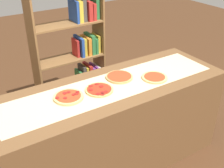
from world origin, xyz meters
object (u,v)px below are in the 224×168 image
(pizza_pepperoni_0, at_px, (68,97))
(bookshelf, at_px, (78,57))
(pizza_plain_3, at_px, (155,77))
(pizza_plain_2, at_px, (119,77))
(pizza_pepperoni_1, at_px, (99,90))

(pizza_pepperoni_0, bearing_deg, bookshelf, 59.84)
(pizza_plain_3, bearing_deg, pizza_pepperoni_0, 172.22)
(pizza_plain_2, xyz_separation_m, bookshelf, (0.00, 0.84, -0.12))
(pizza_plain_2, relative_size, pizza_plain_3, 1.06)
(pizza_plain_3, bearing_deg, pizza_pepperoni_1, 171.65)
(pizza_pepperoni_0, xyz_separation_m, bookshelf, (0.53, 0.91, -0.12))
(pizza_plain_3, height_order, bookshelf, bookshelf)
(pizza_pepperoni_0, xyz_separation_m, pizza_plain_3, (0.79, -0.11, -0.00))
(pizza_plain_2, distance_m, pizza_plain_3, 0.32)
(pizza_pepperoni_0, xyz_separation_m, pizza_pepperoni_1, (0.26, -0.03, -0.00))
(pizza_plain_2, bearing_deg, pizza_pepperoni_1, -159.84)
(bookshelf, bearing_deg, pizza_pepperoni_1, -105.78)
(pizza_pepperoni_0, distance_m, pizza_pepperoni_1, 0.26)
(pizza_pepperoni_1, height_order, pizza_plain_2, same)
(pizza_pepperoni_0, relative_size, bookshelf, 0.15)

